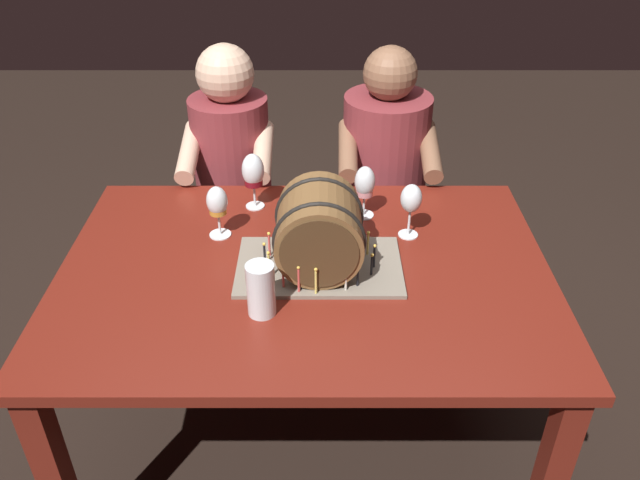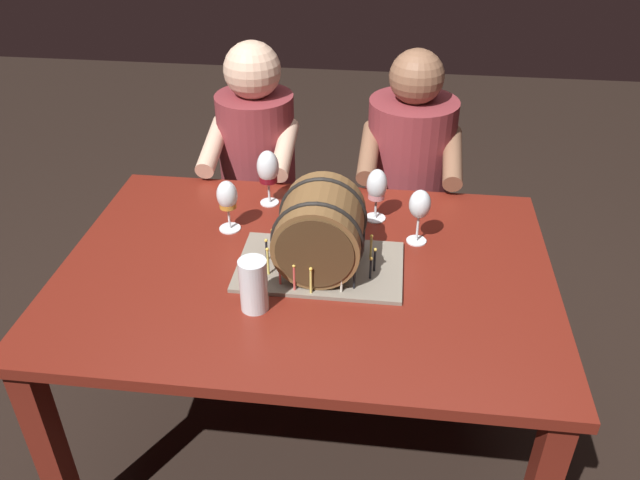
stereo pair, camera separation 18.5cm
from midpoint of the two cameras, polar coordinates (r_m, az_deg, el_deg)
name	(u,v)px [view 1 (the left image)]	position (r m, az deg, el deg)	size (l,w,h in m)	color
ground_plane	(308,434)	(2.41, -3.36, -16.94)	(8.00, 8.00, 0.00)	black
dining_table	(306,293)	(1.96, -3.97, -4.83)	(1.46, 1.02, 0.74)	maroon
barrel_cake	(320,233)	(1.83, -2.88, 0.51)	(0.49, 0.30, 0.27)	gray
wine_glass_empty	(412,200)	(1.99, 5.55, 3.47)	(0.07, 0.07, 0.18)	white
wine_glass_rose	(366,184)	(2.10, 1.55, 4.88)	(0.07, 0.07, 0.18)	white
wine_glass_amber	(218,204)	(2.03, -11.61, 3.10)	(0.07, 0.07, 0.17)	white
wine_glass_red	(254,173)	(2.17, -8.33, 5.87)	(0.07, 0.07, 0.20)	white
beer_pint	(262,291)	(1.71, -8.28, -4.61)	(0.08, 0.08, 0.15)	white
person_seated_left	(236,201)	(2.69, -9.39, 3.34)	(0.34, 0.45, 1.18)	#4C1B1E
person_seated_right	(383,199)	(2.65, 3.67, 3.59)	(0.38, 0.47, 1.17)	#4C1B1E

